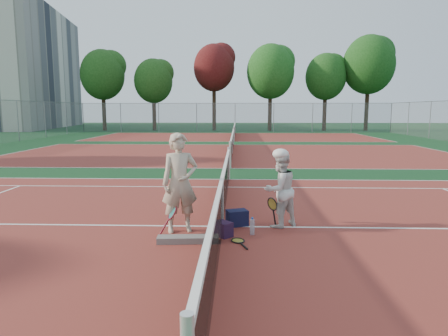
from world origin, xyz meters
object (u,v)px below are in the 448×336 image
at_px(racket_spare, 238,241).
at_px(sports_bag_purple, 223,229).
at_px(player_b, 280,190).
at_px(sports_bag_navy, 237,218).
at_px(net_main, 222,202).
at_px(racket_red, 172,220).
at_px(water_bottle, 252,227).
at_px(apartment_block, 19,69).
at_px(player_a, 180,183).
at_px(racket_black_held, 272,212).

xyz_separation_m(racket_spare, sports_bag_purple, (-0.28, 0.29, 0.12)).
bearing_deg(player_b, racket_spare, 14.99).
relative_size(player_b, sports_bag_navy, 3.69).
relative_size(net_main, racket_red, 20.97).
xyz_separation_m(racket_spare, water_bottle, (0.27, 0.39, 0.14)).
bearing_deg(sports_bag_navy, racket_spare, -89.07).
bearing_deg(water_bottle, apartment_block, 122.70).
height_order(net_main, apartment_block, apartment_block).
xyz_separation_m(player_a, player_b, (1.94, 0.40, -0.20)).
bearing_deg(racket_spare, racket_black_held, -55.41).
relative_size(net_main, sports_bag_navy, 26.85).
distance_m(net_main, water_bottle, 0.85).
distance_m(racket_red, water_bottle, 1.51).
distance_m(player_b, racket_red, 2.20).
xyz_separation_m(player_a, water_bottle, (1.37, -0.17, -0.80)).
bearing_deg(racket_black_held, player_a, -33.63).
xyz_separation_m(player_a, sports_bag_purple, (0.83, -0.27, -0.81)).
height_order(net_main, player_a, player_a).
bearing_deg(racket_red, racket_spare, -45.65).
xyz_separation_m(player_b, racket_black_held, (-0.14, -0.00, -0.46)).
height_order(player_b, racket_black_held, player_b).
relative_size(sports_bag_navy, sports_bag_purple, 1.20).
bearing_deg(player_b, racket_black_held, -34.17).
bearing_deg(sports_bag_purple, racket_black_held, 34.97).
distance_m(player_a, racket_spare, 1.55).
bearing_deg(player_b, player_a, -22.53).
relative_size(racket_black_held, sports_bag_navy, 1.44).
xyz_separation_m(apartment_block, sports_bag_purple, (28.04, -44.61, -7.36)).
relative_size(apartment_block, racket_red, 42.03).
relative_size(player_a, racket_black_held, 3.23).
bearing_deg(player_a, racket_black_held, -5.70).
bearing_deg(player_b, sports_bag_navy, -35.73).
bearing_deg(racket_spare, racket_red, 51.75).
bearing_deg(water_bottle, sports_bag_purple, -169.49).
relative_size(player_b, sports_bag_purple, 4.44).
distance_m(player_a, player_b, 1.99).
bearing_deg(racket_spare, apartment_block, 12.36).
bearing_deg(net_main, racket_black_held, 3.41).
height_order(player_b, sports_bag_purple, player_b).
distance_m(player_b, sports_bag_purple, 1.44).
xyz_separation_m(net_main, player_b, (1.14, 0.06, 0.24)).
relative_size(racket_red, sports_bag_purple, 1.54).
bearing_deg(racket_spare, net_main, -0.81).
xyz_separation_m(sports_bag_navy, water_bottle, (0.29, -0.60, -0.01)).
bearing_deg(sports_bag_navy, apartment_block, 122.79).
bearing_deg(apartment_block, water_bottle, -57.30).
bearing_deg(sports_bag_purple, player_b, 31.32).
xyz_separation_m(racket_red, racket_spare, (1.24, -0.41, -0.25)).
bearing_deg(racket_black_held, net_main, -42.78).
height_order(racket_red, sports_bag_purple, racket_red).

